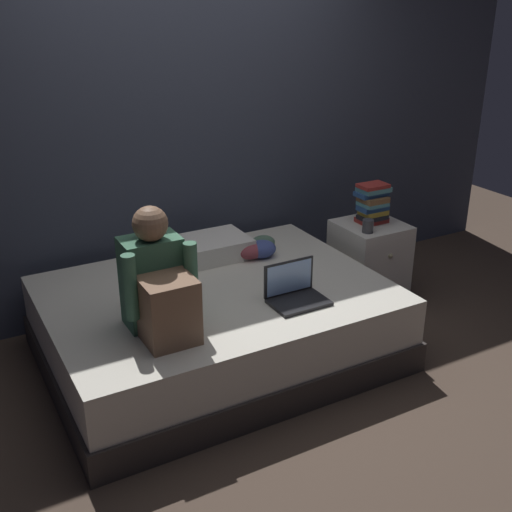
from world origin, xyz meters
The scene contains 10 objects.
ground_plane centered at (0.00, 0.00, 0.00)m, with size 8.00×8.00×0.00m, color #47382D.
wall_back centered at (0.00, 1.20, 1.35)m, with size 5.60×0.10×2.70m, color #383D4C.
bed centered at (-0.20, 0.30, 0.23)m, with size 2.00×1.50×0.46m.
nightstand centered at (1.10, 0.48, 0.29)m, with size 0.44×0.46×0.58m.
person_sitting centered at (-0.66, 0.00, 0.71)m, with size 0.39×0.44×0.66m.
laptop centered at (0.12, -0.06, 0.52)m, with size 0.32×0.23×0.22m.
pillow centered at (-0.05, 0.75, 0.53)m, with size 0.56×0.36×0.13m, color silver.
book_stack centered at (1.11, 0.50, 0.73)m, with size 0.23×0.17×0.29m.
mug centered at (0.97, 0.36, 0.62)m, with size 0.08×0.08×0.09m, color #3D3D42.
clothes_pile centered at (0.26, 0.62, 0.51)m, with size 0.33×0.27×0.11m.
Camera 1 is at (-1.62, -2.75, 2.10)m, focal length 44.36 mm.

